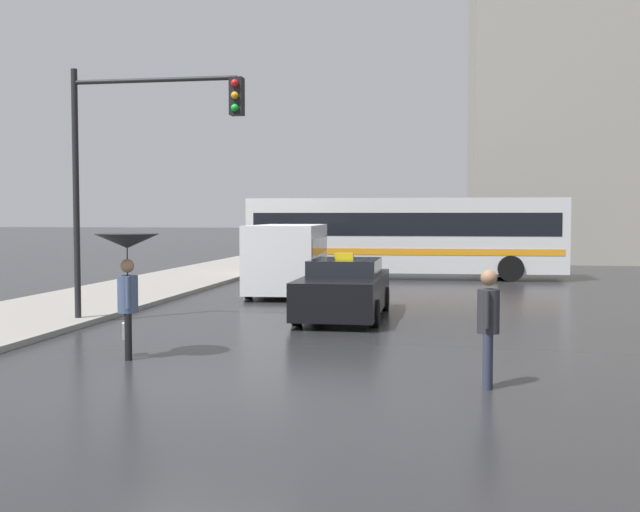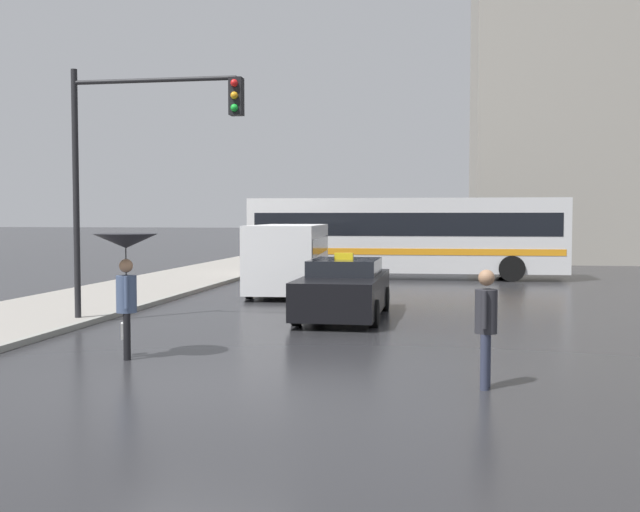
# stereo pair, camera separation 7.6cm
# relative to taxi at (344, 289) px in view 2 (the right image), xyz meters

# --- Properties ---
(ground_plane) EXTENTS (300.00, 300.00, 0.00)m
(ground_plane) POSITION_rel_taxi_xyz_m (-1.06, -7.76, -0.66)
(ground_plane) COLOR #262628
(taxi) EXTENTS (1.91, 4.72, 1.53)m
(taxi) POSITION_rel_taxi_xyz_m (0.00, 0.00, 0.00)
(taxi) COLOR black
(taxi) RESTS_ON ground_plane
(ambulance_van) EXTENTS (2.43, 5.76, 2.13)m
(ambulance_van) POSITION_rel_taxi_xyz_m (-2.48, 5.37, 0.53)
(ambulance_van) COLOR white
(ambulance_van) RESTS_ON ground_plane
(city_bus) EXTENTS (12.15, 2.98, 3.09)m
(city_bus) POSITION_rel_taxi_xyz_m (0.82, 11.72, 1.06)
(city_bus) COLOR silver
(city_bus) RESTS_ON ground_plane
(pedestrian_with_umbrella) EXTENTS (1.07, 1.07, 2.10)m
(pedestrian_with_umbrella) POSITION_rel_taxi_xyz_m (-2.89, -5.82, 1.03)
(pedestrian_with_umbrella) COLOR black
(pedestrian_with_umbrella) RESTS_ON ground_plane
(pedestrian_man) EXTENTS (0.36, 0.46, 1.66)m
(pedestrian_man) POSITION_rel_taxi_xyz_m (2.94, -7.03, 0.32)
(pedestrian_man) COLOR #2D3347
(pedestrian_man) RESTS_ON ground_plane
(traffic_light) EXTENTS (3.92, 0.38, 5.65)m
(traffic_light) POSITION_rel_taxi_xyz_m (-4.22, -1.99, 3.29)
(traffic_light) COLOR black
(traffic_light) RESTS_ON ground_plane
(building_tower_near) EXTENTS (12.98, 13.54, 27.10)m
(building_tower_near) POSITION_rel_taxi_xyz_m (10.39, 27.32, 12.89)
(building_tower_near) COLOR gray
(building_tower_near) RESTS_ON ground_plane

